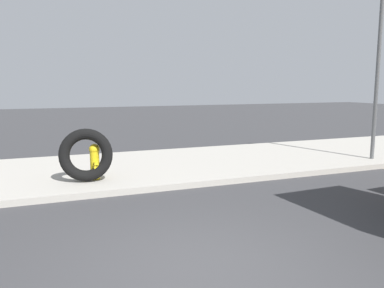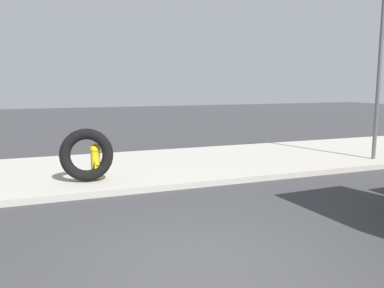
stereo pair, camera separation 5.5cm
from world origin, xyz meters
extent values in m
plane|color=#38383A|center=(0.00, 0.00, 0.00)|extent=(80.00, 80.00, 0.00)
cube|color=#ADA89E|center=(0.00, 6.50, 0.07)|extent=(36.00, 5.00, 0.15)
cylinder|color=yellow|center=(-0.66, 5.21, 0.50)|extent=(0.23, 0.23, 0.70)
sphere|color=yellow|center=(-0.66, 5.21, 0.91)|extent=(0.26, 0.26, 0.26)
cylinder|color=yellow|center=(-0.66, 5.00, 0.58)|extent=(0.10, 0.18, 0.10)
cylinder|color=yellow|center=(-0.66, 5.41, 0.58)|extent=(0.10, 0.18, 0.10)
cylinder|color=yellow|center=(-0.66, 5.00, 0.50)|extent=(0.12, 0.18, 0.12)
torus|color=black|center=(-0.88, 5.06, 0.80)|extent=(1.34, 0.64, 1.30)
cylinder|color=#595B5E|center=(7.95, 4.78, 3.10)|extent=(0.12, 0.12, 5.89)
camera|label=1|loc=(-2.03, -4.73, 2.49)|focal=37.39mm
camera|label=2|loc=(-1.98, -4.75, 2.49)|focal=37.39mm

